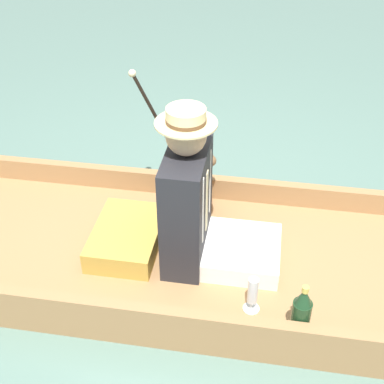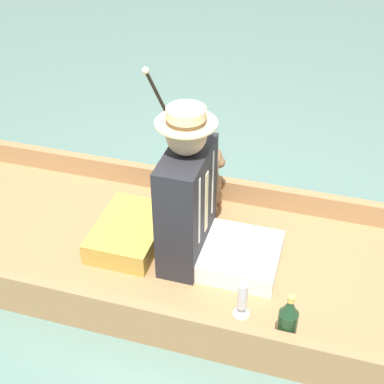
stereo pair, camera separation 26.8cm
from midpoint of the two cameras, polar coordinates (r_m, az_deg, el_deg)
ground_plane at (r=3.03m, az=2.09°, el=-8.00°), size 16.00×16.00×0.00m
punt_boat at (r=2.99m, az=2.11°, el=-7.06°), size 1.15×3.36×0.25m
seat_cushion at (r=3.00m, az=-4.08°, el=-4.33°), size 0.51×0.36×0.13m
seated_person at (r=2.73m, az=3.43°, el=-1.78°), size 0.46×0.65×0.88m
teddy_bear at (r=3.15m, az=4.15°, el=1.30°), size 0.32×0.19×0.45m
wine_glass at (r=2.59m, az=8.43°, el=-11.21°), size 0.08×0.08×0.20m
walking_cane at (r=3.10m, az=0.57°, el=6.77°), size 0.04×0.42×0.85m
champagne_bottle at (r=2.49m, az=13.30°, el=-13.55°), size 0.09×0.09×0.31m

